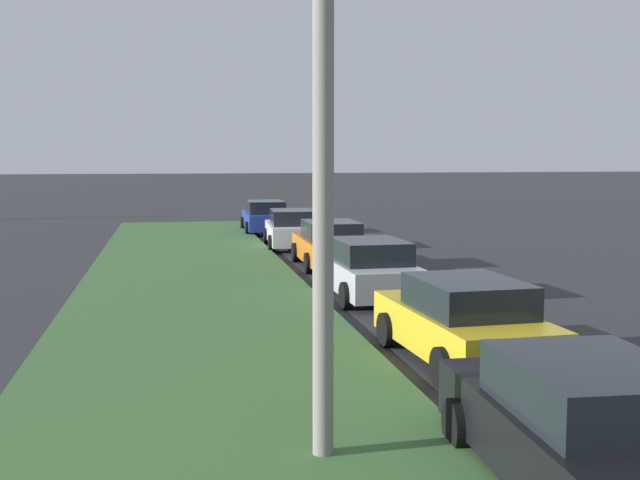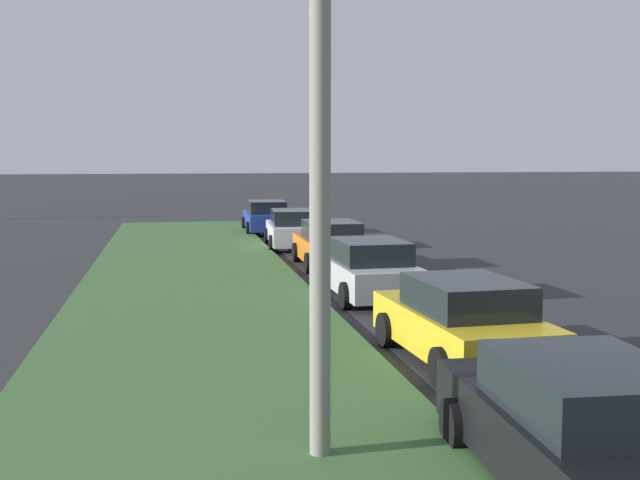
{
  "view_description": "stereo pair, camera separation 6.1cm",
  "coord_description": "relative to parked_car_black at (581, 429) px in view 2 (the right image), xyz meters",
  "views": [
    {
      "loc": [
        -1.05,
        6.92,
        3.56
      ],
      "look_at": [
        18.86,
        3.16,
        1.37
      ],
      "focal_mm": 44.49,
      "sensor_mm": 36.0,
      "label": 1
    },
    {
      "loc": [
        -1.06,
        6.86,
        3.56
      ],
      "look_at": [
        18.86,
        3.16,
        1.37
      ],
      "focal_mm": 44.49,
      "sensor_mm": 36.0,
      "label": 2
    }
  ],
  "objects": [
    {
      "name": "parked_car_white",
      "position": [
        22.41,
        -0.36,
        0.0
      ],
      "size": [
        4.39,
        2.2,
        1.47
      ],
      "rotation": [
        0.0,
        0.0,
        -0.05
      ],
      "color": "silver",
      "rests_on": "ground"
    },
    {
      "name": "parked_car_black",
      "position": [
        0.0,
        0.0,
        0.0
      ],
      "size": [
        4.38,
        2.17,
        1.47
      ],
      "rotation": [
        0.0,
        0.0,
        -0.05
      ],
      "color": "black",
      "rests_on": "ground"
    },
    {
      "name": "streetlight",
      "position": [
        1.44,
        2.17,
        3.67
      ],
      "size": [
        1.03,
        2.82,
        7.5
      ],
      "color": "gray",
      "rests_on": "ground"
    },
    {
      "name": "parked_car_orange",
      "position": [
        17.09,
        -0.75,
        0.0
      ],
      "size": [
        4.32,
        2.06,
        1.47
      ],
      "rotation": [
        0.0,
        0.0,
        -0.01
      ],
      "color": "orange",
      "rests_on": "ground"
    },
    {
      "name": "grass_median",
      "position": [
        3.71,
        3.64,
        -0.66
      ],
      "size": [
        60.0,
        6.0,
        0.12
      ],
      "primitive_type": "cube",
      "color": "#3D6633",
      "rests_on": "ground"
    },
    {
      "name": "parked_car_silver",
      "position": [
        11.56,
        -0.61,
        0.0
      ],
      "size": [
        4.35,
        2.12,
        1.47
      ],
      "rotation": [
        0.0,
        0.0,
        0.03
      ],
      "color": "#B2B5BA",
      "rests_on": "ground"
    },
    {
      "name": "parked_car_yellow",
      "position": [
        5.27,
        -0.69,
        0.0
      ],
      "size": [
        4.39,
        2.19,
        1.47
      ],
      "rotation": [
        0.0,
        0.0,
        0.05
      ],
      "color": "gold",
      "rests_on": "ground"
    },
    {
      "name": "parked_car_blue",
      "position": [
        28.44,
        -0.04,
        0.0
      ],
      "size": [
        4.33,
        2.07,
        1.47
      ],
      "rotation": [
        0.0,
        0.0,
        -0.01
      ],
      "color": "#23389E",
      "rests_on": "ground"
    }
  ]
}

